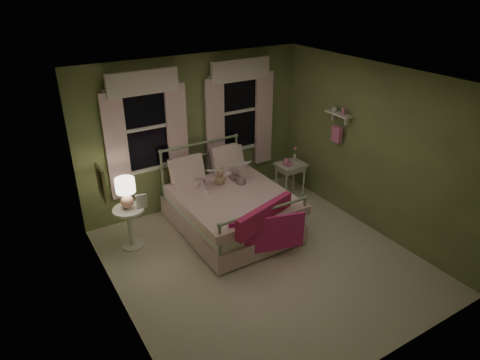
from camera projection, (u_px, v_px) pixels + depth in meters
room_shell at (265, 180)px, 5.59m from camera, size 4.20×4.20×4.20m
bed at (229, 207)px, 6.80m from camera, size 1.58×2.04×1.18m
pink_throw at (266, 224)px, 5.92m from camera, size 1.08×0.44×0.71m
child_left at (199, 168)px, 6.74m from camera, size 0.30×0.22×0.77m
child_right at (230, 161)px, 7.00m from camera, size 0.38×0.30×0.77m
book_left at (207, 174)px, 6.55m from camera, size 0.22×0.16×0.26m
book_right at (238, 168)px, 6.83m from camera, size 0.22×0.17×0.26m
teddy_bear at (220, 177)px, 6.82m from camera, size 0.22×0.18×0.30m
nightstand_left at (130, 222)px, 6.31m from camera, size 0.46×0.46×0.65m
table_lamp at (126, 190)px, 6.08m from camera, size 0.28×0.28×0.46m
book_nightstand at (137, 209)px, 6.19m from camera, size 0.20×0.25×0.02m
nightstand_right at (291, 169)px, 7.70m from camera, size 0.50×0.40×0.64m
pink_toy at (287, 162)px, 7.58m from camera, size 0.14×0.19×0.14m
bud_vase at (295, 154)px, 7.69m from camera, size 0.06×0.06×0.28m
window_left at (146, 124)px, 6.60m from camera, size 1.34×0.13×1.96m
window_right at (240, 108)px, 7.40m from camera, size 1.34×0.13×1.96m
wall_shelf at (338, 124)px, 6.92m from camera, size 0.15×0.50×0.60m
framed_picture at (101, 183)px, 5.05m from camera, size 0.03×0.32×0.42m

